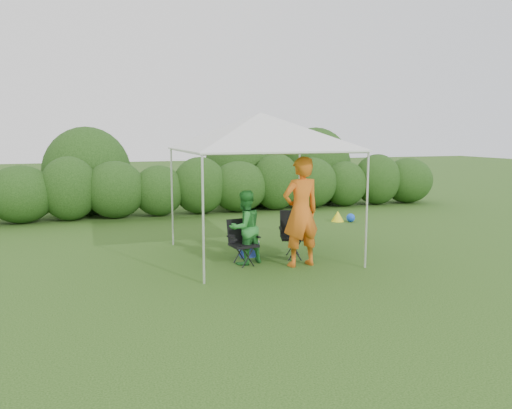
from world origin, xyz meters
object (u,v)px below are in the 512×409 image
object	(u,v)px
man	(301,212)
woman	(245,227)
cooler	(249,249)
canopy	(260,132)
chair_left	(242,239)
chair_right	(294,231)

from	to	relation	value
man	woman	size ratio (longest dim) A/B	1.46
woman	cooler	distance (m)	0.76
canopy	chair_left	xyz separation A→B (m)	(-0.54, -0.50, -1.99)
woman	canopy	bearing A→B (deg)	-154.46
chair_right	chair_left	world-z (taller)	chair_right
canopy	chair_left	distance (m)	2.12
chair_left	man	distance (m)	1.22
canopy	man	distance (m)	1.81
canopy	woman	size ratio (longest dim) A/B	2.24
chair_right	canopy	bearing A→B (deg)	167.99
chair_left	man	bearing A→B (deg)	-33.61
woman	chair_left	bearing A→B (deg)	-33.88
chair_right	cooler	world-z (taller)	chair_right
chair_left	cooler	world-z (taller)	chair_left
chair_left	canopy	bearing A→B (deg)	35.29
man	woman	bearing A→B (deg)	-34.34
chair_left	man	xyz separation A→B (m)	(0.98, -0.48, 0.53)
woman	cooler	world-z (taller)	woman
cooler	canopy	bearing A→B (deg)	14.50
canopy	cooler	bearing A→B (deg)	-173.61
canopy	chair_right	xyz separation A→B (m)	(0.58, -0.33, -1.95)
woman	cooler	xyz separation A→B (m)	(0.24, 0.49, -0.53)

